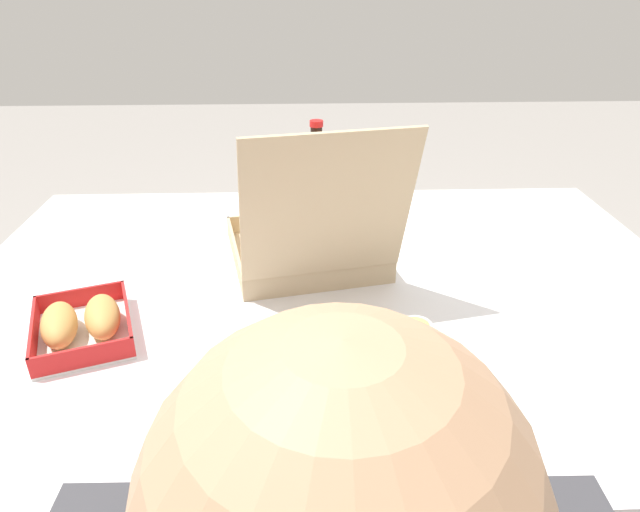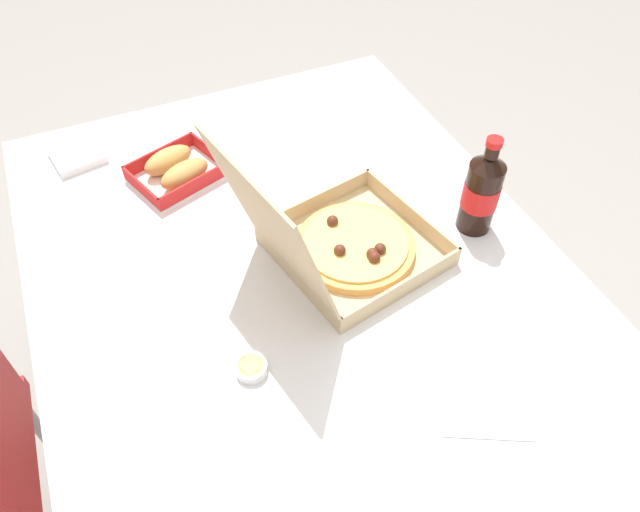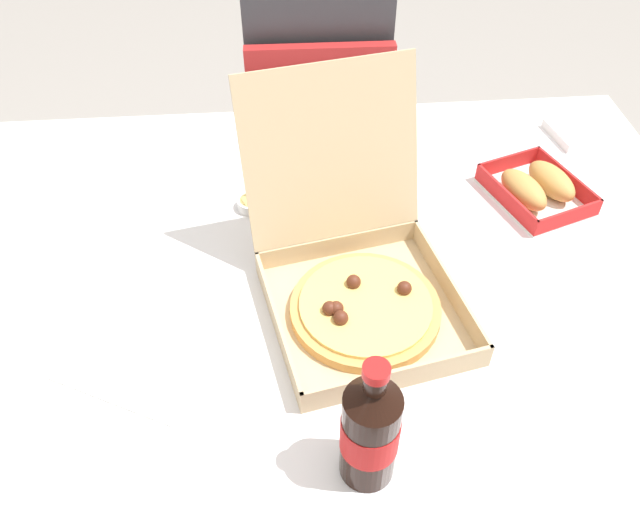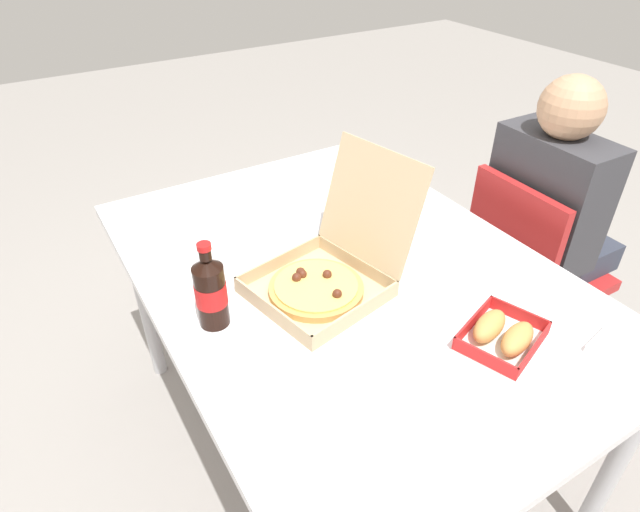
% 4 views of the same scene
% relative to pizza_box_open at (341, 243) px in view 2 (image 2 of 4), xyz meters
% --- Properties ---
extents(ground_plane, '(10.00, 10.00, 0.00)m').
position_rel_pizza_box_open_xyz_m(ground_plane, '(-0.04, 0.09, -0.78)').
color(ground_plane, gray).
extents(dining_table, '(1.42, 1.02, 0.73)m').
position_rel_pizza_box_open_xyz_m(dining_table, '(-0.04, 0.09, -0.11)').
color(dining_table, white).
rests_on(dining_table, ground_plane).
extents(pizza_box_open, '(0.37, 0.43, 0.33)m').
position_rel_pizza_box_open_xyz_m(pizza_box_open, '(0.00, 0.00, 0.00)').
color(pizza_box_open, tan).
rests_on(pizza_box_open, dining_table).
extents(bread_side_box, '(0.20, 0.23, 0.06)m').
position_rel_pizza_box_open_xyz_m(bread_side_box, '(0.38, 0.23, -0.02)').
color(bread_side_box, white).
rests_on(bread_side_box, dining_table).
extents(cola_bottle, '(0.07, 0.07, 0.22)m').
position_rel_pizza_box_open_xyz_m(cola_bottle, '(-0.03, -0.30, 0.05)').
color(cola_bottle, black).
rests_on(cola_bottle, dining_table).
extents(paper_menu, '(0.26, 0.23, 0.00)m').
position_rel_pizza_box_open_xyz_m(paper_menu, '(-0.35, -0.10, -0.05)').
color(paper_menu, white).
rests_on(paper_menu, dining_table).
extents(napkin_pile, '(0.13, 0.13, 0.02)m').
position_rel_pizza_box_open_xyz_m(napkin_pile, '(0.54, 0.43, -0.04)').
color(napkin_pile, white).
rests_on(napkin_pile, dining_table).
extents(dipping_sauce_cup, '(0.06, 0.06, 0.02)m').
position_rel_pizza_box_open_xyz_m(dipping_sauce_cup, '(-0.17, 0.25, -0.04)').
color(dipping_sauce_cup, white).
rests_on(dipping_sauce_cup, dining_table).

